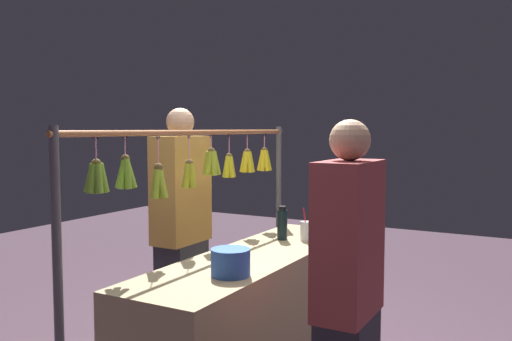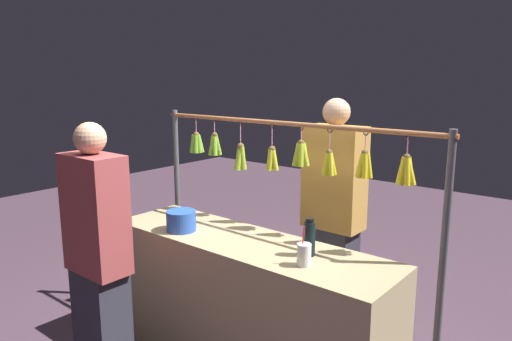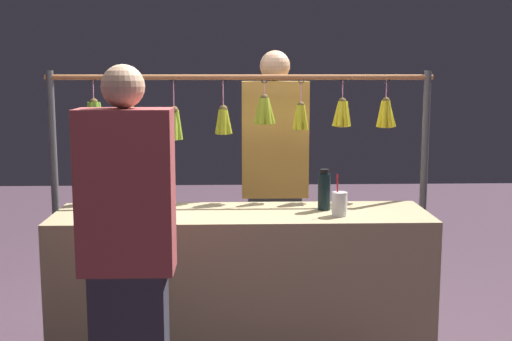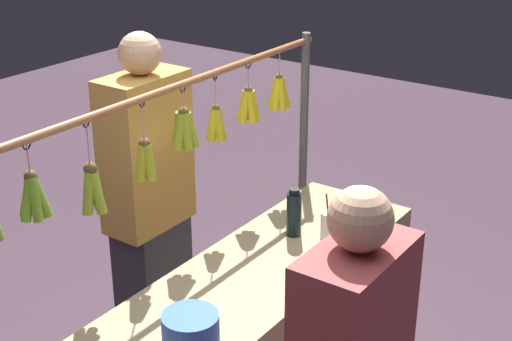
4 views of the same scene
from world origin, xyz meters
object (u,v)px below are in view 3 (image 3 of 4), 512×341
object	(u,v)px
blue_bucket	(151,205)
drink_cup	(340,204)
vendor_person	(274,190)
water_bottle	(324,191)
customer_person	(128,264)

from	to	relation	value
blue_bucket	drink_cup	distance (m)	1.00
drink_cup	vendor_person	bearing A→B (deg)	-70.19
water_bottle	drink_cup	distance (m)	0.17
drink_cup	customer_person	world-z (taller)	customer_person
blue_bucket	customer_person	size ratio (longest dim) A/B	0.12
blue_bucket	drink_cup	bearing A→B (deg)	-178.92
blue_bucket	vendor_person	distance (m)	1.10
water_bottle	customer_person	xyz separation A→B (m)	(0.96, 0.80, -0.17)
drink_cup	customer_person	distance (m)	1.22
water_bottle	blue_bucket	xyz separation A→B (m)	(0.93, 0.17, -0.04)
blue_bucket	vendor_person	size ratio (longest dim) A/B	0.11
drink_cup	customer_person	bearing A→B (deg)	32.71
water_bottle	vendor_person	size ratio (longest dim) A/B	0.13
drink_cup	blue_bucket	bearing A→B (deg)	1.08
water_bottle	customer_person	size ratio (longest dim) A/B	0.14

